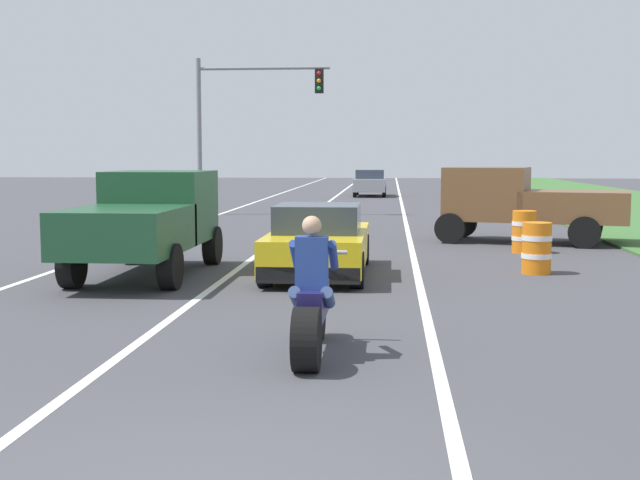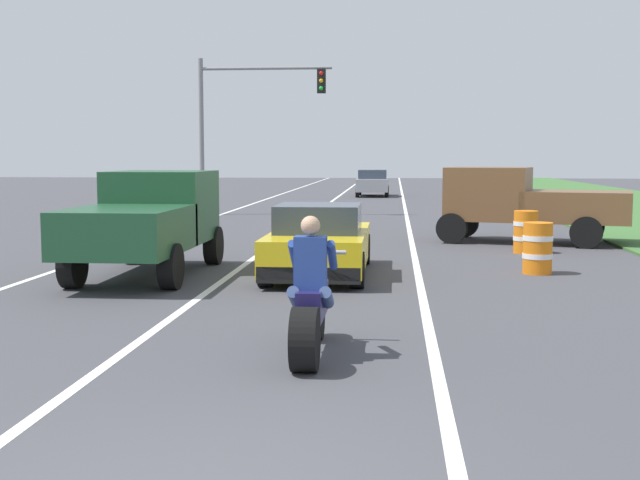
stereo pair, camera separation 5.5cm
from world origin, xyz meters
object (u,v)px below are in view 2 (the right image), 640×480
at_px(motorcycle_with_rider, 311,306).
at_px(sports_car_yellow, 319,242).
at_px(pickup_truck_left_lane_dark_green, 148,218).
at_px(distant_car_far_ahead, 373,183).
at_px(traffic_light_mast_near, 243,110).
at_px(construction_barrel_mid, 526,232).
at_px(pickup_truck_right_shoulder_brown, 524,201).
at_px(construction_barrel_nearest, 538,248).

relative_size(motorcycle_with_rider, sports_car_yellow, 0.51).
distance_m(pickup_truck_left_lane_dark_green, distant_car_far_ahead, 31.56).
relative_size(sports_car_yellow, traffic_light_mast_near, 0.72).
xyz_separation_m(motorcycle_with_rider, traffic_light_mast_near, (-4.90, 22.35, 3.44)).
bearing_deg(construction_barrel_mid, pickup_truck_left_lane_dark_green, -150.81).
distance_m(sports_car_yellow, pickup_truck_right_shoulder_brown, 8.03).
height_order(traffic_light_mast_near, construction_barrel_nearest, traffic_light_mast_near).
distance_m(pickup_truck_left_lane_dark_green, construction_barrel_mid, 8.91).
xyz_separation_m(construction_barrel_mid, distant_car_far_ahead, (-4.32, 27.03, 0.27)).
xyz_separation_m(sports_car_yellow, pickup_truck_left_lane_dark_green, (-3.25, -0.33, 0.48)).
bearing_deg(traffic_light_mast_near, construction_barrel_nearest, -60.59).
relative_size(pickup_truck_right_shoulder_brown, distant_car_far_ahead, 1.29).
height_order(sports_car_yellow, pickup_truck_right_shoulder_brown, pickup_truck_right_shoulder_brown).
relative_size(motorcycle_with_rider, pickup_truck_left_lane_dark_green, 0.46).
distance_m(sports_car_yellow, construction_barrel_nearest, 4.25).
xyz_separation_m(sports_car_yellow, construction_barrel_mid, (4.52, 4.00, -0.13)).
height_order(pickup_truck_left_lane_dark_green, distant_car_far_ahead, pickup_truck_left_lane_dark_green).
relative_size(pickup_truck_left_lane_dark_green, construction_barrel_nearest, 4.80).
bearing_deg(sports_car_yellow, construction_barrel_mid, 41.54).
bearing_deg(pickup_truck_left_lane_dark_green, pickup_truck_right_shoulder_brown, 39.77).
bearing_deg(pickup_truck_left_lane_dark_green, construction_barrel_mid, 29.19).
bearing_deg(construction_barrel_nearest, traffic_light_mast_near, 119.41).
bearing_deg(distant_car_far_ahead, traffic_light_mast_near, -106.88).
xyz_separation_m(traffic_light_mast_near, construction_barrel_mid, (8.92, -11.84, -3.53)).
bearing_deg(motorcycle_with_rider, sports_car_yellow, 94.35).
xyz_separation_m(sports_car_yellow, construction_barrel_nearest, (4.21, 0.56, -0.13)).
bearing_deg(construction_barrel_nearest, construction_barrel_mid, 84.90).
bearing_deg(sports_car_yellow, distant_car_far_ahead, 89.63).
bearing_deg(traffic_light_mast_near, motorcycle_with_rider, -77.63).
bearing_deg(construction_barrel_nearest, distant_car_far_ahead, 97.49).
bearing_deg(pickup_truck_right_shoulder_brown, distant_car_far_ahead, 100.65).
distance_m(construction_barrel_nearest, construction_barrel_mid, 3.46).
xyz_separation_m(pickup_truck_left_lane_dark_green, distant_car_far_ahead, (3.45, 31.37, -0.33)).
distance_m(pickup_truck_left_lane_dark_green, pickup_truck_right_shoulder_brown, 10.51).
height_order(pickup_truck_right_shoulder_brown, construction_barrel_mid, pickup_truck_right_shoulder_brown).
height_order(motorcycle_with_rider, pickup_truck_left_lane_dark_green, pickup_truck_left_lane_dark_green).
distance_m(motorcycle_with_rider, traffic_light_mast_near, 23.13).
xyz_separation_m(traffic_light_mast_near, construction_barrel_nearest, (8.62, -15.29, -3.53)).
relative_size(sports_car_yellow, construction_barrel_mid, 4.30).
relative_size(pickup_truck_left_lane_dark_green, distant_car_far_ahead, 1.20).
xyz_separation_m(pickup_truck_left_lane_dark_green, traffic_light_mast_near, (-1.16, 16.18, 2.93)).
xyz_separation_m(pickup_truck_left_lane_dark_green, pickup_truck_right_shoulder_brown, (8.08, 6.73, 0.00)).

